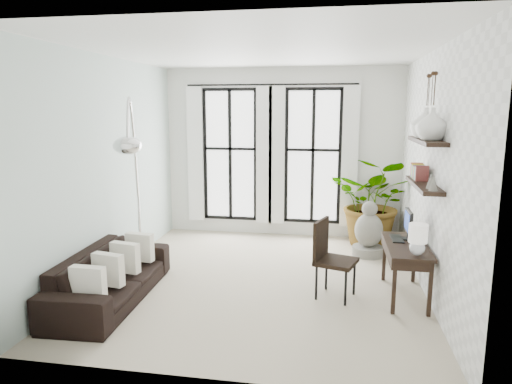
% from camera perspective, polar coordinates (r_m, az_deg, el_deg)
% --- Properties ---
extents(floor, '(5.00, 5.00, 0.00)m').
position_cam_1_polar(floor, '(6.72, 0.59, -10.94)').
color(floor, '#B3A78E').
rests_on(floor, ground).
extents(ceiling, '(5.00, 5.00, 0.00)m').
position_cam_1_polar(ceiling, '(6.30, 0.65, 17.29)').
color(ceiling, white).
rests_on(ceiling, wall_back).
extents(wall_left, '(0.00, 5.00, 5.00)m').
position_cam_1_polar(wall_left, '(7.02, -17.84, 3.00)').
color(wall_left, silver).
rests_on(wall_left, floor).
extents(wall_right, '(0.00, 5.00, 5.00)m').
position_cam_1_polar(wall_right, '(6.36, 21.08, 2.08)').
color(wall_right, white).
rests_on(wall_right, floor).
extents(wall_back, '(4.50, 0.00, 4.50)m').
position_cam_1_polar(wall_back, '(8.77, 3.21, 4.86)').
color(wall_back, white).
rests_on(wall_back, floor).
extents(windows, '(3.26, 0.13, 2.65)m').
position_cam_1_polar(windows, '(8.73, 1.85, 4.58)').
color(windows, white).
rests_on(windows, wall_back).
extents(wall_shelves, '(0.25, 1.30, 0.60)m').
position_cam_1_polar(wall_shelves, '(6.09, 20.29, 3.00)').
color(wall_shelves, black).
rests_on(wall_shelves, wall_right).
extents(sofa, '(0.94, 2.22, 0.64)m').
position_cam_1_polar(sofa, '(6.25, -17.73, -9.98)').
color(sofa, black).
rests_on(sofa, floor).
extents(throw_pillows, '(0.40, 1.52, 0.40)m').
position_cam_1_polar(throw_pillows, '(6.15, -16.98, -8.51)').
color(throw_pillows, white).
rests_on(throw_pillows, sofa).
extents(plant, '(1.81, 1.71, 1.61)m').
position_cam_1_polar(plant, '(8.40, 14.63, -1.21)').
color(plant, '#2D7228').
rests_on(plant, floor).
extents(desk, '(0.51, 1.21, 1.11)m').
position_cam_1_polar(desk, '(6.18, 18.35, -6.68)').
color(desk, black).
rests_on(desk, floor).
extents(desk_chair, '(0.61, 0.61, 1.02)m').
position_cam_1_polar(desk_chair, '(6.07, 9.16, -7.59)').
color(desk_chair, black).
rests_on(desk_chair, floor).
extents(arc_lamp, '(0.77, 1.48, 2.59)m').
position_cam_1_polar(arc_lamp, '(6.38, -15.27, 5.97)').
color(arc_lamp, silver).
rests_on(arc_lamp, floor).
extents(buddha, '(0.52, 0.52, 0.94)m').
position_cam_1_polar(buddha, '(7.89, 13.90, -4.98)').
color(buddha, gray).
rests_on(buddha, floor).
extents(vase_a, '(0.37, 0.37, 0.38)m').
position_cam_1_polar(vase_a, '(5.77, 21.14, 7.94)').
color(vase_a, white).
rests_on(vase_a, shelf_upper).
extents(vase_b, '(0.37, 0.37, 0.38)m').
position_cam_1_polar(vase_b, '(6.16, 20.42, 8.10)').
color(vase_b, white).
rests_on(vase_b, shelf_upper).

